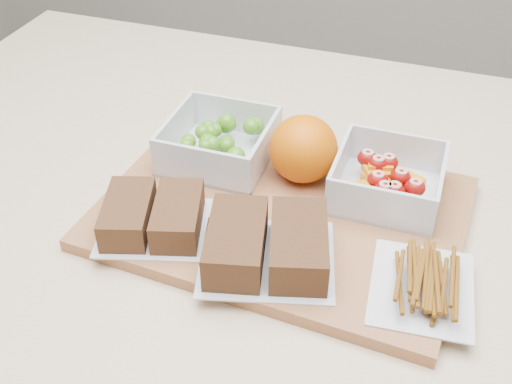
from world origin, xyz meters
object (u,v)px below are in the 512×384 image
Objects in this scene: cutting_board at (282,213)px; orange at (303,149)px; fruit_container at (387,181)px; sandwich_bag_left at (153,216)px; pretzel_bag at (424,279)px; grape_container at (221,142)px; sandwich_bag_center at (267,244)px.

cutting_board is 0.08m from orange.
sandwich_bag_left is (-0.24, -0.15, -0.00)m from fruit_container.
pretzel_bag is at bearing -40.84° from orange.
fruit_container is (0.11, 0.06, 0.03)m from cutting_board.
fruit_container is at bearing -1.66° from orange.
cutting_board is 0.13m from grape_container.
orange reaches higher than sandwich_bag_left.
fruit_container is at bearing 56.48° from sandwich_bag_center.
fruit_container is at bearing 33.60° from cutting_board.
orange is 0.57× the size of sandwich_bag_left.
pretzel_bag is (0.16, 0.01, -0.01)m from sandwich_bag_center.
cutting_board is 3.23× the size of grape_container.
sandwich_bag_left is (-0.13, -0.15, -0.02)m from orange.
sandwich_bag_left is at bearing -179.37° from pretzel_bag.
cutting_board is at bearing -94.97° from orange.
pretzel_bag is at bearing 0.63° from sandwich_bag_left.
grape_container is at bearing 177.45° from fruit_container.
sandwich_bag_center reaches higher than pretzel_bag.
sandwich_bag_left reaches higher than cutting_board.
orange reaches higher than grape_container.
cutting_board is at bearing -150.13° from fruit_container.
sandwich_bag_left is (-0.02, -0.16, -0.01)m from grape_container.
orange is 0.49× the size of sandwich_bag_center.
orange is 0.63× the size of pretzel_bag.
orange reaches higher than pretzel_bag.
pretzel_bag reaches higher than cutting_board.
pretzel_bag is at bearing -20.49° from cutting_board.
sandwich_bag_center is at bearing -176.47° from pretzel_bag.
orange is at bearing -3.39° from grape_container.
cutting_board is 4.97× the size of orange.
pretzel_bag is (0.30, 0.00, -0.00)m from sandwich_bag_left.
sandwich_bag_center is (0.12, -0.16, -0.00)m from grape_container.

